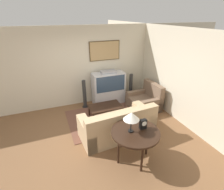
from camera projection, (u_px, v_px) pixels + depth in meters
ground_plane at (96, 137)px, 4.71m from camera, size 12.00×12.00×0.00m
wall_back at (77, 67)px, 5.94m from camera, size 12.00×0.10×2.70m
wall_right at (182, 77)px, 5.01m from camera, size 0.06×12.00×2.70m
area_rug at (104, 118)px, 5.52m from camera, size 2.22×1.79×0.01m
tv at (108, 88)px, 6.27m from camera, size 1.14×0.50×1.24m
couch at (118, 125)px, 4.62m from camera, size 1.99×1.02×0.89m
armchair at (145, 101)px, 6.02m from camera, size 0.93×1.01×0.89m
coffee_table at (105, 107)px, 5.47m from camera, size 1.02×0.62×0.39m
console_table at (135, 134)px, 3.66m from camera, size 1.03×1.03×0.79m
table_lamp at (131, 116)px, 3.48m from camera, size 0.33×0.33×0.46m
mantel_clock at (143, 124)px, 3.69m from camera, size 0.14×0.10×0.22m
speaker_tower_left at (85, 95)px, 6.01m from camera, size 0.21×0.21×1.00m
speaker_tower_right at (131, 88)px, 6.60m from camera, size 0.21×0.21×1.00m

